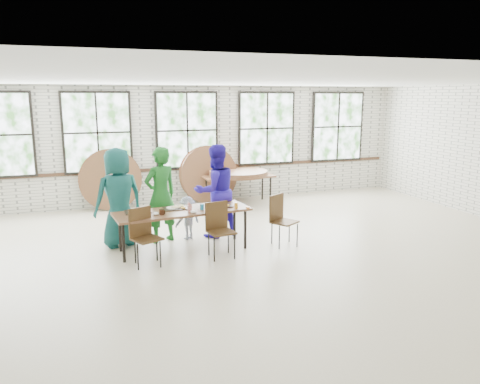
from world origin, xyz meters
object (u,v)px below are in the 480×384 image
object	(u,v)px
chair_near_left	(144,231)
dining_table	(183,213)
storage_table	(238,178)
chair_near_right	(219,225)

from	to	relation	value
chair_near_left	dining_table	bearing A→B (deg)	7.61
storage_table	chair_near_left	bearing A→B (deg)	-128.62
dining_table	storage_table	distance (m)	3.83
chair_near_right	dining_table	bearing A→B (deg)	126.50
chair_near_left	storage_table	xyz separation A→B (m)	(2.94, 3.65, 0.13)
dining_table	chair_near_right	bearing A→B (deg)	-50.40
chair_near_left	chair_near_right	world-z (taller)	same
chair_near_left	storage_table	bearing A→B (deg)	26.38
dining_table	chair_near_left	world-z (taller)	chair_near_left
dining_table	storage_table	size ratio (longest dim) A/B	1.37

